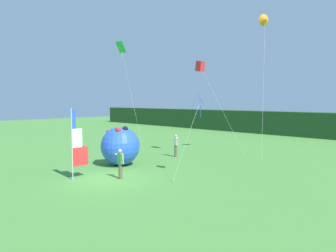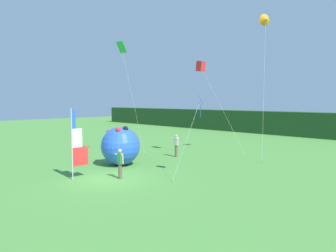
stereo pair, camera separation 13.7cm
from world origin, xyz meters
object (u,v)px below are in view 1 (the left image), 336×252
object	(u,v)px
kite_blue_diamond_1	(199,105)
kite_red_box_3	(200,67)
person_near_banner	(120,163)
inflatable_balloon	(120,146)
kite_green_diamond_2	(122,53)
person_mid_field	(176,145)
kite_orange_delta_0	(265,20)
banner_flag	(77,145)

from	to	relation	value
kite_blue_diamond_1	kite_red_box_3	xyz separation A→B (m)	(-4.48, 5.66, 2.93)
person_near_banner	inflatable_balloon	xyz separation A→B (m)	(-3.00, 2.23, 0.43)
person_near_banner	kite_green_diamond_2	xyz separation A→B (m)	(-5.65, 4.48, 7.21)
person_mid_field	kite_blue_diamond_1	size ratio (longest dim) A/B	0.37
person_mid_field	kite_green_diamond_2	size ratio (longest dim) A/B	0.20
kite_orange_delta_0	kite_red_box_3	distance (m)	6.00
kite_green_diamond_2	person_mid_field	bearing A→B (deg)	41.50
kite_blue_diamond_1	kite_red_box_3	world-z (taller)	kite_red_box_3
banner_flag	person_near_banner	bearing A→B (deg)	44.43
person_near_banner	person_mid_field	distance (m)	7.67
kite_orange_delta_0	kite_red_box_3	world-z (taller)	kite_orange_delta_0
person_mid_field	kite_green_diamond_2	world-z (taller)	kite_green_diamond_2
person_mid_field	kite_blue_diamond_1	distance (m)	7.40
kite_blue_diamond_1	kite_red_box_3	size ratio (longest dim) A/B	0.63
inflatable_balloon	kite_red_box_3	xyz separation A→B (m)	(1.42, 6.82, 5.77)
kite_red_box_3	person_mid_field	bearing A→B (deg)	-117.67
person_near_banner	inflatable_balloon	size ratio (longest dim) A/B	0.62
kite_green_diamond_2	kite_red_box_3	size ratio (longest dim) A/B	1.19
banner_flag	kite_blue_diamond_1	world-z (taller)	kite_blue_diamond_1
inflatable_balloon	kite_orange_delta_0	size ratio (longest dim) A/B	0.25
person_near_banner	kite_green_diamond_2	world-z (taller)	kite_green_diamond_2
person_near_banner	kite_green_diamond_2	bearing A→B (deg)	141.60
person_near_banner	kite_blue_diamond_1	xyz separation A→B (m)	(2.90, 3.39, 3.26)
person_near_banner	person_mid_field	bearing A→B (deg)	109.26
person_mid_field	kite_orange_delta_0	distance (m)	11.79
banner_flag	kite_red_box_3	size ratio (longest dim) A/B	0.53
inflatable_balloon	kite_blue_diamond_1	xyz separation A→B (m)	(5.90, 1.16, 2.84)
person_near_banner	kite_red_box_3	distance (m)	11.08
person_near_banner	kite_orange_delta_0	xyz separation A→B (m)	(2.22, 12.14, 9.65)
person_near_banner	kite_red_box_3	size ratio (longest dim) A/B	0.22
banner_flag	kite_green_diamond_2	world-z (taller)	kite_green_diamond_2
banner_flag	inflatable_balloon	world-z (taller)	banner_flag
person_near_banner	kite_orange_delta_0	distance (m)	15.67
banner_flag	kite_blue_diamond_1	distance (m)	7.25
person_near_banner	kite_orange_delta_0	world-z (taller)	kite_orange_delta_0
person_mid_field	person_near_banner	bearing A→B (deg)	-70.74
person_near_banner	kite_blue_diamond_1	bearing A→B (deg)	49.46
person_mid_field	kite_green_diamond_2	xyz separation A→B (m)	(-3.12, -2.76, 7.17)
person_near_banner	kite_blue_diamond_1	distance (m)	5.53
kite_blue_diamond_1	kite_red_box_3	bearing A→B (deg)	128.38
kite_green_diamond_2	banner_flag	bearing A→B (deg)	-57.68
inflatable_balloon	kite_green_diamond_2	world-z (taller)	kite_green_diamond_2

